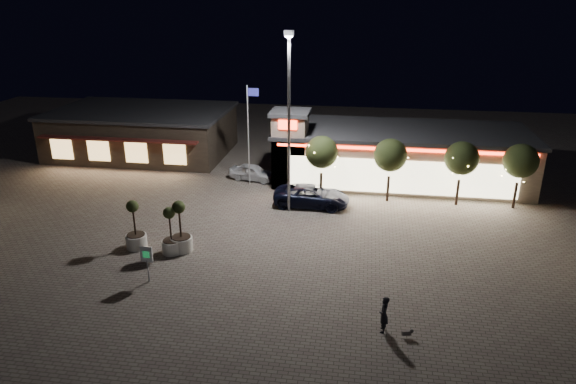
# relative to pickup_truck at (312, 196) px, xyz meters

# --- Properties ---
(ground) EXTENTS (90.00, 90.00, 0.00)m
(ground) POSITION_rel_pickup_truck_xyz_m (-3.49, -9.20, -0.76)
(ground) COLOR #6A6156
(ground) RESTS_ON ground
(retail_building) EXTENTS (20.40, 8.40, 6.10)m
(retail_building) POSITION_rel_pickup_truck_xyz_m (6.01, 6.61, 1.45)
(retail_building) COLOR tan
(retail_building) RESTS_ON ground
(restaurant_building) EXTENTS (16.40, 11.00, 4.30)m
(restaurant_building) POSITION_rel_pickup_truck_xyz_m (-17.49, 10.77, 1.40)
(restaurant_building) COLOR #382D23
(restaurant_building) RESTS_ON ground
(floodlight_pole) EXTENTS (0.60, 0.40, 12.38)m
(floodlight_pole) POSITION_rel_pickup_truck_xyz_m (-1.49, -1.20, 6.26)
(floodlight_pole) COLOR gray
(floodlight_pole) RESTS_ON ground
(flagpole) EXTENTS (0.95, 0.10, 8.00)m
(flagpole) POSITION_rel_pickup_truck_xyz_m (-5.40, 3.80, 3.98)
(flagpole) COLOR white
(flagpole) RESTS_ON ground
(string_tree_a) EXTENTS (2.42, 2.42, 4.79)m
(string_tree_a) POSITION_rel_pickup_truck_xyz_m (0.51, 1.80, 2.80)
(string_tree_a) COLOR #332319
(string_tree_a) RESTS_ON ground
(string_tree_b) EXTENTS (2.42, 2.42, 4.79)m
(string_tree_b) POSITION_rel_pickup_truck_xyz_m (5.51, 1.80, 2.80)
(string_tree_b) COLOR #332319
(string_tree_b) RESTS_ON ground
(string_tree_c) EXTENTS (2.42, 2.42, 4.79)m
(string_tree_c) POSITION_rel_pickup_truck_xyz_m (10.51, 1.80, 2.80)
(string_tree_c) COLOR #332319
(string_tree_c) RESTS_ON ground
(string_tree_d) EXTENTS (2.42, 2.42, 4.79)m
(string_tree_d) POSITION_rel_pickup_truck_xyz_m (14.51, 1.80, 2.80)
(string_tree_d) COLOR #332319
(string_tree_d) RESTS_ON ground
(pickup_truck) EXTENTS (5.55, 2.65, 1.53)m
(pickup_truck) POSITION_rel_pickup_truck_xyz_m (0.00, 0.00, 0.00)
(pickup_truck) COLOR black
(pickup_truck) RESTS_ON ground
(white_sedan) EXTENTS (4.17, 2.39, 1.34)m
(white_sedan) POSITION_rel_pickup_truck_xyz_m (-5.45, 4.80, -0.10)
(white_sedan) COLOR silver
(white_sedan) RESTS_ON ground
(pedestrian) EXTENTS (0.47, 0.68, 1.79)m
(pedestrian) POSITION_rel_pickup_truck_xyz_m (4.88, -14.41, 0.13)
(pedestrian) COLOR black
(pedestrian) RESTS_ON ground
(dog) EXTENTS (0.53, 0.27, 0.28)m
(dog) POSITION_rel_pickup_truck_xyz_m (6.00, -14.71, -0.48)
(dog) COLOR #59514C
(dog) RESTS_ON ground
(planter_left) EXTENTS (1.26, 1.26, 3.10)m
(planter_left) POSITION_rel_pickup_truck_xyz_m (-9.84, -8.22, 0.19)
(planter_left) COLOR silver
(planter_left) RESTS_ON ground
(planter_mid) EXTENTS (1.20, 1.20, 2.94)m
(planter_mid) POSITION_rel_pickup_truck_xyz_m (-7.46, -8.52, 0.15)
(planter_mid) COLOR silver
(planter_mid) RESTS_ON ground
(planter_right) EXTENTS (1.32, 1.32, 3.23)m
(planter_right) POSITION_rel_pickup_truck_xyz_m (-6.98, -8.17, 0.23)
(planter_right) COLOR silver
(planter_right) RESTS_ON ground
(valet_sign) EXTENTS (0.69, 0.12, 2.10)m
(valet_sign) POSITION_rel_pickup_truck_xyz_m (-7.51, -11.89, 0.70)
(valet_sign) COLOR gray
(valet_sign) RESTS_ON ground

